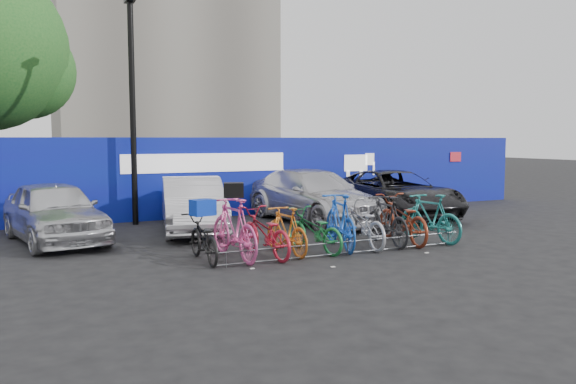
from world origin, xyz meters
TOP-DOWN VIEW (x-y plane):
  - ground at (0.00, 0.00)m, footprint 100.00×100.00m
  - hoarding at (0.01, 6.00)m, footprint 22.00×0.18m
  - lamppost at (-3.20, 5.40)m, footprint 0.25×0.50m
  - bike_rack at (-0.00, -0.60)m, footprint 5.60×0.03m
  - car_0 at (-5.33, 3.50)m, footprint 2.49×4.41m
  - car_1 at (-2.07, 3.61)m, footprint 2.23×4.38m
  - car_2 at (1.54, 3.88)m, footprint 2.70×5.31m
  - car_3 at (4.21, 3.69)m, footprint 2.65×5.20m
  - bike_0 at (-2.84, 0.04)m, footprint 0.60×1.71m
  - bike_1 at (-2.24, -0.03)m, footprint 0.75×2.09m
  - bike_2 at (-1.61, -0.07)m, footprint 0.89×1.95m
  - bike_3 at (-1.11, -0.03)m, footprint 0.61×1.69m
  - bike_4 at (-0.49, -0.04)m, footprint 0.97×1.84m
  - bike_5 at (0.17, 0.01)m, footprint 1.00×2.08m
  - bike_6 at (0.70, 0.01)m, footprint 0.79×1.99m
  - bike_7 at (1.35, -0.01)m, footprint 0.70×1.90m
  - bike_8 at (1.79, 0.04)m, footprint 0.92×2.14m
  - bike_9 at (2.49, -0.09)m, footprint 0.77×1.91m
  - cargo_crate at (-2.84, 0.04)m, footprint 0.49×0.41m
  - cargo_topcase at (-2.24, -0.03)m, footprint 0.47×0.45m

SIDE VIEW (x-z plane):
  - ground at x=0.00m, z-range 0.00..0.00m
  - bike_rack at x=0.00m, z-range 0.01..0.31m
  - bike_0 at x=-2.84m, z-range 0.00..0.90m
  - bike_4 at x=-0.49m, z-range 0.00..0.92m
  - bike_2 at x=-1.61m, z-range 0.00..0.99m
  - bike_3 at x=-1.11m, z-range 0.00..1.00m
  - bike_6 at x=0.70m, z-range 0.00..1.02m
  - bike_8 at x=1.79m, z-range 0.00..1.09m
  - bike_7 at x=1.35m, z-range 0.00..1.11m
  - bike_9 at x=2.49m, z-range 0.00..1.12m
  - bike_5 at x=0.17m, z-range 0.00..1.21m
  - bike_1 at x=-2.24m, z-range 0.00..1.23m
  - car_1 at x=-2.07m, z-range 0.00..1.38m
  - car_3 at x=4.21m, z-range 0.00..1.41m
  - car_0 at x=-5.33m, z-range 0.00..1.42m
  - car_2 at x=1.54m, z-range 0.00..1.48m
  - cargo_crate at x=-2.84m, z-range 0.90..1.21m
  - hoarding at x=0.01m, z-range 0.00..2.40m
  - cargo_topcase at x=-2.24m, z-range 1.23..1.51m
  - lamppost at x=-3.20m, z-range 0.22..6.33m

